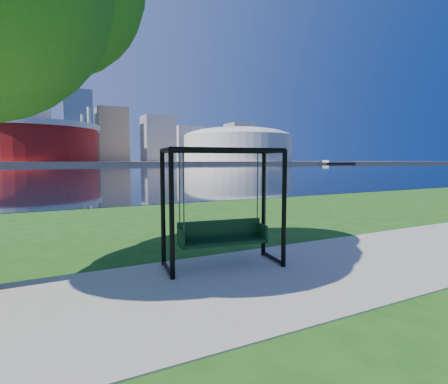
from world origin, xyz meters
TOP-DOWN VIEW (x-y plane):
  - ground at (0.00, 0.00)m, footprint 900.00×900.00m
  - path at (0.00, -0.50)m, footprint 120.00×4.00m
  - river at (0.00, 102.00)m, footprint 900.00×180.00m
  - far_bank at (0.00, 306.00)m, footprint 900.00×228.00m
  - stadium at (-10.00, 235.00)m, footprint 83.00×83.00m
  - arena at (135.00, 235.00)m, footprint 84.00×84.00m
  - skyline at (-4.27, 319.39)m, footprint 392.00×66.00m
  - swing at (0.28, 0.63)m, footprint 2.68×1.45m
  - barge at (193.81, 186.97)m, footprint 29.40×7.84m

SIDE VIEW (x-z plane):
  - ground at x=0.00m, z-range 0.00..0.00m
  - river at x=0.00m, z-range 0.00..0.02m
  - path at x=0.00m, z-range 0.00..0.03m
  - far_bank at x=0.00m, z-range 0.00..2.00m
  - swing at x=0.28m, z-range -0.04..2.57m
  - barge at x=193.81m, z-range -0.14..2.80m
  - stadium at x=-10.00m, z-range -1.77..30.23m
  - arena at x=135.00m, z-range 2.59..29.15m
  - skyline at x=-4.27m, z-range -12.36..84.14m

